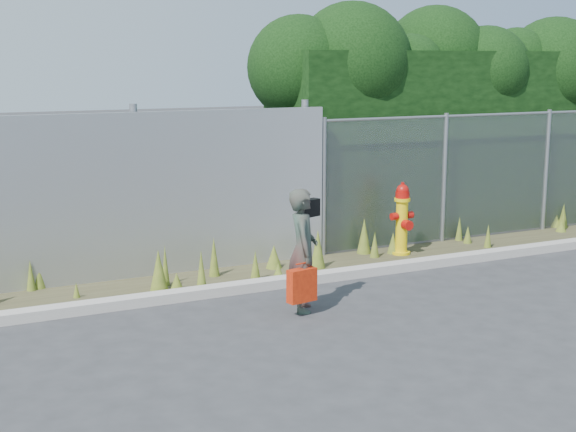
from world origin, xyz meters
The scene contains 10 objects.
ground centered at (0.00, 0.00, 0.00)m, with size 80.00×80.00×0.00m, color #323234.
curb centered at (0.00, 1.80, 0.06)m, with size 16.00×0.22×0.12m, color #ABA39B.
weed_strip centered at (-0.55, 2.42, 0.16)m, with size 16.00×1.31×0.55m.
corrugated_fence centered at (-3.25, 3.01, 1.10)m, with size 8.50×0.21×2.30m.
chainlink_fence centered at (4.25, 3.00, 1.03)m, with size 6.50×0.07×2.05m.
hedge centered at (4.37, 4.00, 2.13)m, with size 7.80×2.18×3.77m.
fire_hydrant centered at (2.12, 2.54, 0.53)m, with size 0.37×0.33×1.10m.
woman centered at (-0.40, 0.80, 0.71)m, with size 0.52×0.34×1.43m, color #0F6350.
red_tote_bag centered at (-0.51, 0.60, 0.36)m, with size 0.34×0.13×0.45m.
black_shoulder_bag centered at (-0.27, 0.90, 1.18)m, with size 0.27×0.11×0.20m.
Camera 1 is at (-4.43, -7.17, 2.85)m, focal length 50.00 mm.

